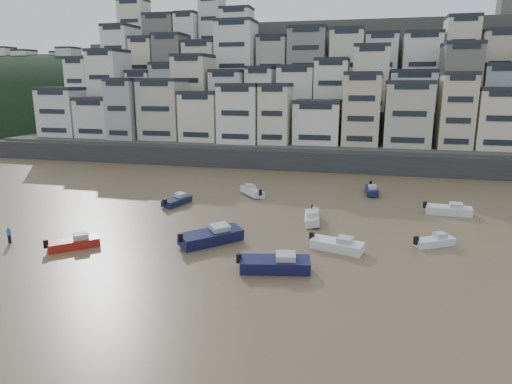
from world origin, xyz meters
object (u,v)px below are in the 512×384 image
(boat_h, at_px, (252,190))
(person_blue, at_px, (9,235))
(boat_j, at_px, (74,241))
(boat_d, at_px, (434,240))
(boat_g, at_px, (449,208))
(boat_f, at_px, (177,200))
(boat_e, at_px, (312,216))
(boat_b, at_px, (337,243))
(person_pink, at_px, (314,212))
(boat_a, at_px, (275,262))
(boat_i, at_px, (372,189))
(boat_c, at_px, (211,235))

(boat_h, height_order, person_blue, person_blue)
(boat_j, distance_m, person_blue, 7.23)
(boat_d, xyz_separation_m, boat_g, (3.08, 12.05, 0.17))
(boat_f, bearing_deg, boat_d, -90.76)
(boat_d, distance_m, boat_f, 31.98)
(boat_d, relative_size, boat_e, 0.82)
(boat_b, relative_size, boat_g, 0.95)
(boat_d, height_order, person_pink, person_pink)
(boat_a, distance_m, boat_f, 24.98)
(boat_f, distance_m, boat_i, 27.76)
(boat_h, height_order, person_pink, person_pink)
(boat_b, relative_size, person_blue, 3.16)
(boat_a, bearing_deg, boat_b, 41.45)
(boat_a, bearing_deg, boat_f, 121.02)
(boat_e, distance_m, boat_g, 17.35)
(person_pink, bearing_deg, boat_f, 173.27)
(boat_b, xyz_separation_m, boat_e, (-3.41, 8.40, 0.00))
(boat_i, xyz_separation_m, boat_j, (-28.02, -29.84, -0.04))
(person_blue, xyz_separation_m, person_pink, (28.65, 15.55, 0.00))
(boat_f, relative_size, boat_j, 1.01)
(boat_j, bearing_deg, person_pink, -7.22)
(boat_e, xyz_separation_m, boat_g, (15.70, 7.39, 0.04))
(boat_a, height_order, boat_f, boat_a)
(boat_d, xyz_separation_m, boat_h, (-22.57, 15.69, 0.13))
(boat_d, height_order, boat_h, boat_h)
(boat_b, height_order, boat_c, boat_c)
(boat_e, bearing_deg, person_blue, -70.30)
(boat_a, relative_size, boat_i, 1.19)
(boat_a, bearing_deg, person_pink, 73.61)
(boat_b, distance_m, boat_j, 25.43)
(boat_f, distance_m, boat_g, 34.18)
(person_blue, bearing_deg, boat_j, 1.59)
(boat_f, xyz_separation_m, person_blue, (-10.37, -17.71, 0.16))
(boat_e, bearing_deg, boat_g, 108.74)
(boat_e, xyz_separation_m, boat_j, (-21.42, -13.88, -0.04))
(boat_f, xyz_separation_m, person_pink, (18.27, -2.16, 0.16))
(boat_i, distance_m, person_blue, 46.31)
(boat_g, bearing_deg, boat_h, 175.80)
(boat_c, distance_m, boat_e, 12.97)
(boat_b, height_order, boat_d, boat_b)
(boat_c, distance_m, boat_i, 29.76)
(boat_b, xyz_separation_m, boat_i, (3.19, 24.36, -0.01))
(boat_b, distance_m, boat_e, 9.06)
(boat_d, relative_size, person_blue, 2.61)
(boat_c, bearing_deg, boat_a, -82.54)
(boat_g, bearing_deg, boat_d, -100.47)
(boat_d, bearing_deg, boat_c, 160.70)
(boat_f, xyz_separation_m, boat_h, (8.32, 7.40, 0.04))
(boat_f, relative_size, person_blue, 2.99)
(boat_e, xyz_separation_m, person_blue, (-28.64, -14.08, 0.12))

